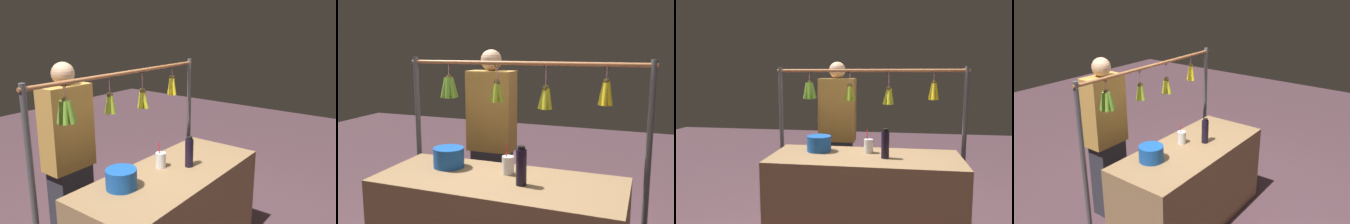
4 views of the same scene
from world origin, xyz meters
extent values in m
cube|color=olive|center=(0.00, 0.00, 0.43)|extent=(1.73, 0.72, 0.86)
cylinder|color=#4C4C51|center=(-0.96, -0.47, 0.84)|extent=(0.04, 0.04, 1.68)
cylinder|color=#4C4C51|center=(0.96, -0.47, 0.84)|extent=(0.04, 0.04, 1.68)
cylinder|color=#9E6038|center=(0.00, -0.47, 1.64)|extent=(1.98, 0.03, 0.03)
torus|color=black|center=(-0.65, -0.47, 1.63)|extent=(0.04, 0.02, 0.04)
cylinder|color=pink|center=(-0.65, -0.47, 1.58)|extent=(0.01, 0.01, 0.10)
sphere|color=brown|center=(-0.65, -0.47, 1.53)|extent=(0.05, 0.05, 0.05)
cylinder|color=yellow|center=(-0.63, -0.47, 1.44)|extent=(0.07, 0.04, 0.18)
cylinder|color=yellow|center=(-0.64, -0.45, 1.44)|extent=(0.04, 0.07, 0.18)
cylinder|color=yellow|center=(-0.67, -0.47, 1.44)|extent=(0.07, 0.04, 0.18)
cylinder|color=yellow|center=(-0.65, -0.49, 1.44)|extent=(0.04, 0.07, 0.18)
torus|color=black|center=(-0.20, -0.47, 1.63)|extent=(0.04, 0.01, 0.04)
cylinder|color=pink|center=(-0.20, -0.47, 1.54)|extent=(0.01, 0.01, 0.16)
sphere|color=brown|center=(-0.20, -0.47, 1.46)|extent=(0.05, 0.05, 0.05)
cylinder|color=gold|center=(-0.18, -0.47, 1.38)|extent=(0.08, 0.05, 0.17)
cylinder|color=gold|center=(-0.20, -0.45, 1.38)|extent=(0.05, 0.09, 0.17)
cylinder|color=gold|center=(-0.22, -0.48, 1.38)|extent=(0.06, 0.04, 0.17)
cylinder|color=gold|center=(-0.20, -0.49, 1.38)|extent=(0.04, 0.07, 0.17)
torus|color=black|center=(0.20, -0.47, 1.63)|extent=(0.04, 0.01, 0.04)
cylinder|color=pink|center=(0.20, -0.47, 1.56)|extent=(0.01, 0.01, 0.14)
sphere|color=brown|center=(0.20, -0.47, 1.49)|extent=(0.05, 0.05, 0.05)
cylinder|color=#94AF28|center=(0.23, -0.47, 1.41)|extent=(0.08, 0.05, 0.16)
cylinder|color=#94AF28|center=(0.20, -0.45, 1.41)|extent=(0.04, 0.07, 0.16)
cylinder|color=#94AF28|center=(0.18, -0.48, 1.41)|extent=(0.08, 0.04, 0.16)
cylinder|color=#94AF28|center=(0.20, -0.49, 1.41)|extent=(0.04, 0.08, 0.16)
torus|color=black|center=(0.64, -0.47, 1.63)|extent=(0.04, 0.01, 0.04)
cylinder|color=pink|center=(0.64, -0.47, 1.57)|extent=(0.01, 0.01, 0.11)
sphere|color=brown|center=(0.64, -0.47, 1.52)|extent=(0.05, 0.05, 0.05)
cylinder|color=#69A12C|center=(0.68, -0.48, 1.43)|extent=(0.06, 0.04, 0.18)
cylinder|color=#69A12C|center=(0.67, -0.45, 1.43)|extent=(0.07, 0.07, 0.18)
cylinder|color=#69A12C|center=(0.63, -0.44, 1.43)|extent=(0.05, 0.08, 0.18)
cylinder|color=#69A12C|center=(0.61, -0.46, 1.43)|extent=(0.08, 0.06, 0.18)
cylinder|color=#69A12C|center=(0.61, -0.49, 1.43)|extent=(0.08, 0.06, 0.18)
cylinder|color=#69A12C|center=(0.64, -0.51, 1.43)|extent=(0.05, 0.07, 0.18)
cylinder|color=#69A12C|center=(0.67, -0.50, 1.43)|extent=(0.06, 0.06, 0.18)
cylinder|color=black|center=(-0.18, 0.05, 0.99)|extent=(0.07, 0.07, 0.24)
cylinder|color=black|center=(-0.18, 0.05, 1.12)|extent=(0.05, 0.05, 0.02)
cylinder|color=#1850AC|center=(0.46, -0.12, 0.94)|extent=(0.23, 0.23, 0.15)
cylinder|color=silver|center=(-0.02, -0.13, 0.93)|extent=(0.09, 0.09, 0.13)
cylinder|color=red|center=(-0.01, -0.13, 0.98)|extent=(0.01, 0.03, 0.22)
cube|color=#2D2D38|center=(0.40, -0.81, 0.42)|extent=(0.33, 0.23, 0.83)
cube|color=#BF8C3F|center=(0.40, -0.81, 1.19)|extent=(0.42, 0.23, 0.73)
sphere|color=tan|center=(0.40, -0.81, 1.65)|extent=(0.19, 0.19, 0.19)
camera|label=1|loc=(2.17, 1.60, 2.06)|focal=37.81mm
camera|label=2|loc=(-0.95, 2.33, 1.76)|focal=40.65mm
camera|label=3|loc=(-0.25, 2.87, 1.61)|focal=34.53mm
camera|label=4|loc=(2.72, 1.96, 2.48)|focal=39.06mm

